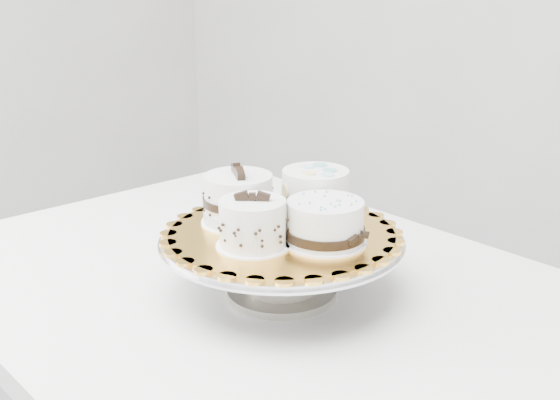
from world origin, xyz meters
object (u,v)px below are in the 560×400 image
Objects in this scene: cake_banded at (238,201)px; cake_ribbon at (326,224)px; cake_swirl at (253,225)px; cake_dots at (315,193)px; table at (278,331)px; cake_stand at (282,254)px; cake_board at (282,233)px.

cake_banded reaches higher than cake_ribbon.
cake_swirl reaches higher than cake_dots.
table is 0.23m from cake_ribbon.
table is 9.12× the size of cake_banded.
cake_ribbon is (0.08, -0.08, -0.01)m from cake_dots.
cake_stand is 2.50× the size of cake_banded.
cake_swirl reaches higher than cake_stand.
cake_board is at bearing 0.00° from cake_stand.
cake_dots is at bearing 135.21° from cake_ribbon.
cake_board is 2.66× the size of cake_ribbon.
cake_swirl is at bearing -67.19° from table.
cake_banded reaches higher than cake_board.
cake_board is 0.08m from cake_ribbon.
cake_board reaches higher than table.
cake_board is at bearing 45.51° from cake_banded.
cake_swirl is at bearing -88.19° from cake_board.
cake_banded is (-0.06, -0.02, 0.22)m from table.
cake_dots is 0.12m from cake_ribbon.
cake_swirl is 1.04× the size of cake_dots.
cake_swirl reaches higher than cake_board.
cake_dots is at bearing 89.65° from cake_board.
cake_banded is (-0.08, -0.01, 0.07)m from cake_stand.
table is 3.97× the size of cake_board.
cake_stand is at bearing 45.51° from cake_banded.
cake_banded is at bearing -173.58° from cake_stand.
cake_board is at bearing -174.76° from cake_ribbon.
cake_dots reaches higher than cake_ribbon.
cake_dots is (0.00, 0.09, 0.08)m from cake_stand.
cake_ribbon is at bearing 43.53° from cake_banded.
cake_stand is at bearing 0.00° from cake_board.
cake_board is 2.69× the size of cake_dots.
cake_dots is (0.08, 0.10, 0.00)m from cake_banded.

